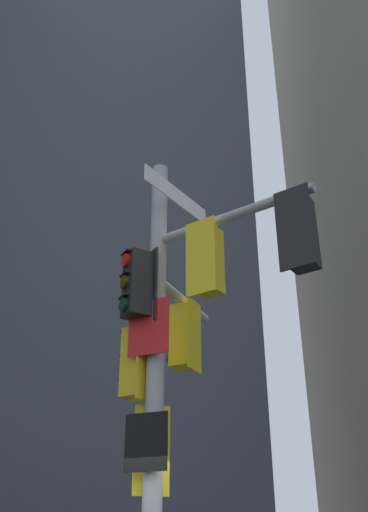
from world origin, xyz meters
TOP-DOWN VIEW (x-y plane):
  - building_mid_block at (-1.89, 21.81)m, footprint 16.97×16.97m
  - signal_pole_assembly at (0.25, -0.14)m, footprint 2.40×3.48m

SIDE VIEW (x-z plane):
  - signal_pole_assembly at x=0.25m, z-range 0.52..7.57m
  - building_mid_block at x=-1.89m, z-range 0.00..49.68m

